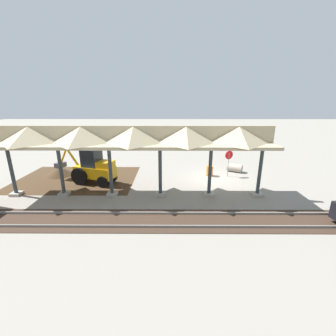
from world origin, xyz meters
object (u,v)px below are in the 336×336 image
object	(u,v)px
concrete_pipe	(235,168)
traffic_barrel	(210,171)
backhoe	(93,168)
stop_sign	(229,158)

from	to	relation	value
concrete_pipe	traffic_barrel	distance (m)	2.82
backhoe	traffic_barrel	xyz separation A→B (m)	(-9.69, -1.83, -0.81)
backhoe	stop_sign	bearing A→B (deg)	-171.53
backhoe	traffic_barrel	size ratio (longest dim) A/B	5.95
stop_sign	concrete_pipe	bearing A→B (deg)	-126.43
stop_sign	traffic_barrel	xyz separation A→B (m)	(1.56, -0.16, -1.22)
backhoe	traffic_barrel	world-z (taller)	backhoe
stop_sign	concrete_pipe	xyz separation A→B (m)	(-1.00, -1.35, -1.31)
backhoe	concrete_pipe	size ratio (longest dim) A/B	3.52
stop_sign	traffic_barrel	world-z (taller)	stop_sign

